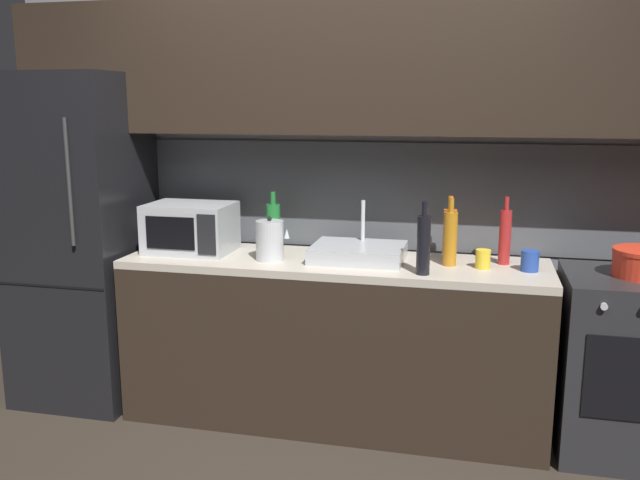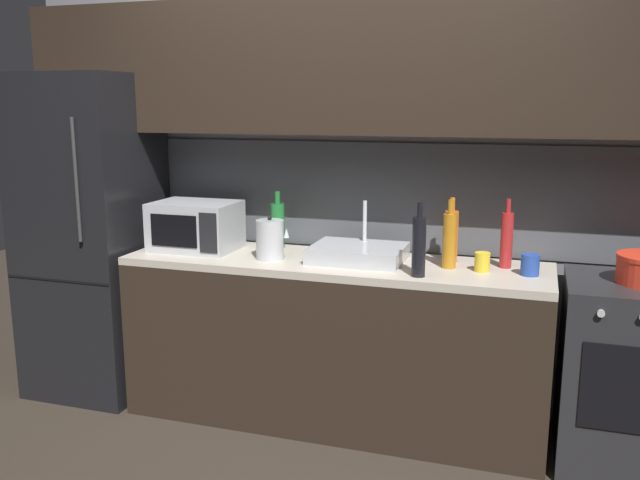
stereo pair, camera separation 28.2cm
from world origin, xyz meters
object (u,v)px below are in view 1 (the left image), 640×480
at_px(kettle, 270,240).
at_px(wine_bottle_green, 273,225).
at_px(wine_bottle_amber, 450,238).
at_px(oven_range, 622,365).
at_px(mug_yellow, 483,259).
at_px(mug_blue, 530,261).
at_px(microwave, 191,228).
at_px(wine_bottle_red, 505,236).
at_px(wine_bottle_dark, 424,244).
at_px(wine_bottle_orange, 450,233).
at_px(refrigerator, 81,240).

height_order(kettle, wine_bottle_green, wine_bottle_green).
bearing_deg(wine_bottle_amber, oven_range, -1.43).
xyz_separation_m(kettle, mug_yellow, (1.09, 0.07, -0.06)).
distance_m(oven_range, mug_blue, 0.69).
xyz_separation_m(wine_bottle_amber, wine_bottle_green, (-1.00, 0.19, -0.01)).
height_order(microwave, wine_bottle_red, wine_bottle_red).
distance_m(kettle, mug_blue, 1.32).
xyz_separation_m(wine_bottle_dark, wine_bottle_orange, (0.11, 0.36, -0.01)).
xyz_separation_m(wine_bottle_green, mug_yellow, (1.16, -0.22, -0.09)).
bearing_deg(wine_bottle_amber, mug_blue, -4.62).
distance_m(wine_bottle_dark, wine_bottle_orange, 0.37).
bearing_deg(wine_bottle_red, wine_bottle_amber, -161.21).
xyz_separation_m(refrigerator, oven_range, (2.95, -0.00, -0.49)).
bearing_deg(refrigerator, wine_bottle_dark, -5.69).
xyz_separation_m(microwave, wine_bottle_dark, (1.30, -0.22, 0.01)).
bearing_deg(wine_bottle_green, wine_bottle_red, -4.49).
relative_size(oven_range, wine_bottle_orange, 2.67).
bearing_deg(refrigerator, kettle, -3.82).
height_order(wine_bottle_red, mug_blue, wine_bottle_red).
xyz_separation_m(refrigerator, wine_bottle_green, (1.10, 0.21, 0.09)).
distance_m(kettle, wine_bottle_amber, 0.93).
xyz_separation_m(wine_bottle_green, mug_blue, (1.39, -0.22, -0.08)).
bearing_deg(wine_bottle_red, wine_bottle_dark, -141.34).
relative_size(microwave, mug_blue, 4.47).
bearing_deg(microwave, oven_range, -0.50).
height_order(mug_blue, mug_yellow, mug_blue).
bearing_deg(kettle, microwave, 168.85).
height_order(wine_bottle_green, wine_bottle_dark, wine_bottle_dark).
bearing_deg(refrigerator, wine_bottle_orange, 4.37).
relative_size(refrigerator, wine_bottle_red, 5.37).
bearing_deg(wine_bottle_dark, wine_bottle_green, 155.09).
xyz_separation_m(wine_bottle_dark, mug_blue, (0.51, 0.19, -0.10)).
bearing_deg(mug_yellow, oven_range, 0.41).
distance_m(wine_bottle_green, wine_bottle_red, 1.27).
distance_m(refrigerator, wine_bottle_green, 1.12).
relative_size(kettle, wine_bottle_green, 0.72).
bearing_deg(wine_bottle_amber, mug_yellow, -9.04).
bearing_deg(wine_bottle_red, wine_bottle_orange, 170.41).
xyz_separation_m(microwave, kettle, (0.49, -0.10, -0.03)).
xyz_separation_m(oven_range, microwave, (-2.27, 0.02, 0.58)).
relative_size(refrigerator, oven_range, 2.09).
height_order(microwave, wine_bottle_green, wine_bottle_green).
xyz_separation_m(oven_range, wine_bottle_red, (-0.59, 0.11, 0.60)).
relative_size(microwave, wine_bottle_dark, 1.29).
bearing_deg(oven_range, wine_bottle_amber, 178.57).
relative_size(refrigerator, mug_blue, 18.26).
distance_m(wine_bottle_amber, wine_bottle_orange, 0.14).
relative_size(wine_bottle_amber, wine_bottle_red, 0.99).
height_order(oven_range, mug_yellow, mug_yellow).
bearing_deg(kettle, oven_range, 2.47).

